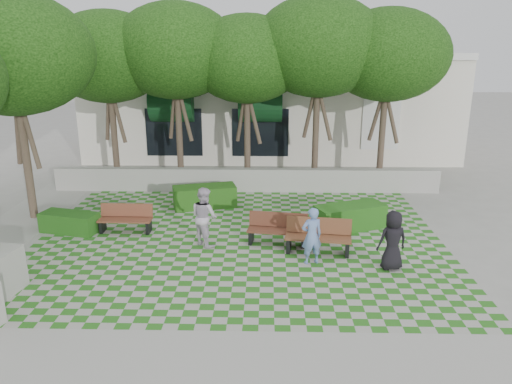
{
  "coord_description": "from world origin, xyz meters",
  "views": [
    {
      "loc": [
        0.83,
        -12.61,
        5.74
      ],
      "look_at": [
        0.5,
        1.5,
        1.4
      ],
      "focal_mm": 35.0,
      "sensor_mm": 36.0,
      "label": 1
    }
  ],
  "objects_px": {
    "hedge_east": "(350,217)",
    "person_blue": "(312,236)",
    "bench_west": "(126,219)",
    "bench_mid": "(278,230)",
    "person_white": "(204,216)",
    "hedge_midleft": "(205,197)",
    "bench_east": "(318,237)",
    "hedge_west": "(70,222)",
    "person_dark": "(392,240)"
  },
  "relations": [
    {
      "from": "bench_west",
      "to": "hedge_midleft",
      "type": "height_order",
      "value": "bench_west"
    },
    {
      "from": "hedge_east",
      "to": "person_blue",
      "type": "distance_m",
      "value": 2.99
    },
    {
      "from": "bench_mid",
      "to": "hedge_midleft",
      "type": "bearing_deg",
      "value": 135.79
    },
    {
      "from": "hedge_midleft",
      "to": "person_white",
      "type": "xyz_separation_m",
      "value": [
        0.42,
        -3.38,
        0.48
      ]
    },
    {
      "from": "bench_west",
      "to": "hedge_west",
      "type": "xyz_separation_m",
      "value": [
        -1.73,
        -0.08,
        -0.1
      ]
    },
    {
      "from": "hedge_west",
      "to": "hedge_midleft",
      "type": "bearing_deg",
      "value": 32.76
    },
    {
      "from": "person_blue",
      "to": "bench_east",
      "type": "bearing_deg",
      "value": -126.5
    },
    {
      "from": "person_blue",
      "to": "person_white",
      "type": "relative_size",
      "value": 0.91
    },
    {
      "from": "person_white",
      "to": "hedge_west",
      "type": "bearing_deg",
      "value": 33.86
    },
    {
      "from": "hedge_east",
      "to": "bench_west",
      "type": "bearing_deg",
      "value": -176.51
    },
    {
      "from": "person_white",
      "to": "person_blue",
      "type": "bearing_deg",
      "value": -156.82
    },
    {
      "from": "bench_mid",
      "to": "bench_west",
      "type": "bearing_deg",
      "value": 177.81
    },
    {
      "from": "bench_west",
      "to": "hedge_west",
      "type": "bearing_deg",
      "value": -176.3
    },
    {
      "from": "person_blue",
      "to": "hedge_west",
      "type": "bearing_deg",
      "value": -33.45
    },
    {
      "from": "hedge_east",
      "to": "person_blue",
      "type": "xyz_separation_m",
      "value": [
        -1.43,
        -2.6,
        0.4
      ]
    },
    {
      "from": "bench_west",
      "to": "person_white",
      "type": "distance_m",
      "value": 2.78
    },
    {
      "from": "hedge_midleft",
      "to": "bench_east",
      "type": "bearing_deg",
      "value": -46.59
    },
    {
      "from": "bench_east",
      "to": "hedge_west",
      "type": "bearing_deg",
      "value": 177.96
    },
    {
      "from": "person_white",
      "to": "person_dark",
      "type": "bearing_deg",
      "value": -151.15
    },
    {
      "from": "bench_mid",
      "to": "person_dark",
      "type": "height_order",
      "value": "person_dark"
    },
    {
      "from": "hedge_west",
      "to": "person_white",
      "type": "height_order",
      "value": "person_white"
    },
    {
      "from": "hedge_east",
      "to": "person_dark",
      "type": "distance_m",
      "value": 2.97
    },
    {
      "from": "hedge_west",
      "to": "person_dark",
      "type": "bearing_deg",
      "value": -14.27
    },
    {
      "from": "hedge_east",
      "to": "hedge_midleft",
      "type": "bearing_deg",
      "value": 157.51
    },
    {
      "from": "bench_east",
      "to": "hedge_midleft",
      "type": "xyz_separation_m",
      "value": [
        -3.65,
        3.86,
        -0.08
      ]
    },
    {
      "from": "hedge_west",
      "to": "bench_mid",
      "type": "bearing_deg",
      "value": -6.91
    },
    {
      "from": "bench_west",
      "to": "hedge_east",
      "type": "height_order",
      "value": "bench_west"
    },
    {
      "from": "person_blue",
      "to": "person_white",
      "type": "height_order",
      "value": "person_white"
    },
    {
      "from": "hedge_midleft",
      "to": "hedge_west",
      "type": "xyz_separation_m",
      "value": [
        -3.89,
        -2.5,
        -0.07
      ]
    },
    {
      "from": "person_dark",
      "to": "bench_east",
      "type": "bearing_deg",
      "value": -42.07
    },
    {
      "from": "bench_east",
      "to": "person_white",
      "type": "distance_m",
      "value": 3.3
    },
    {
      "from": "bench_east",
      "to": "hedge_midleft",
      "type": "distance_m",
      "value": 5.32
    },
    {
      "from": "bench_west",
      "to": "hedge_east",
      "type": "bearing_deg",
      "value": 4.57
    },
    {
      "from": "bench_mid",
      "to": "person_dark",
      "type": "distance_m",
      "value": 3.35
    },
    {
      "from": "person_white",
      "to": "hedge_midleft",
      "type": "bearing_deg",
      "value": -37.59
    },
    {
      "from": "hedge_east",
      "to": "hedge_midleft",
      "type": "xyz_separation_m",
      "value": [
        -4.83,
        2.0,
        -0.0
      ]
    },
    {
      "from": "bench_east",
      "to": "hedge_west",
      "type": "height_order",
      "value": "bench_east"
    },
    {
      "from": "bench_west",
      "to": "person_blue",
      "type": "height_order",
      "value": "person_blue"
    },
    {
      "from": "person_dark",
      "to": "bench_mid",
      "type": "bearing_deg",
      "value": -41.23
    },
    {
      "from": "bench_mid",
      "to": "hedge_west",
      "type": "bearing_deg",
      "value": -178.73
    },
    {
      "from": "bench_mid",
      "to": "hedge_west",
      "type": "relative_size",
      "value": 1.01
    },
    {
      "from": "bench_east",
      "to": "hedge_midleft",
      "type": "bearing_deg",
      "value": 141.59
    },
    {
      "from": "bench_mid",
      "to": "person_blue",
      "type": "relative_size",
      "value": 1.14
    },
    {
      "from": "hedge_west",
      "to": "person_dark",
      "type": "height_order",
      "value": "person_dark"
    },
    {
      "from": "bench_mid",
      "to": "bench_east",
      "type": "bearing_deg",
      "value": -19.1
    },
    {
      "from": "bench_mid",
      "to": "person_dark",
      "type": "xyz_separation_m",
      "value": [
        2.92,
        -1.6,
        0.35
      ]
    },
    {
      "from": "bench_east",
      "to": "person_blue",
      "type": "height_order",
      "value": "person_blue"
    },
    {
      "from": "bench_west",
      "to": "bench_mid",
      "type": "bearing_deg",
      "value": -9.29
    },
    {
      "from": "person_white",
      "to": "bench_west",
      "type": "bearing_deg",
      "value": 24.95
    },
    {
      "from": "bench_mid",
      "to": "person_blue",
      "type": "bearing_deg",
      "value": -48.4
    }
  ]
}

